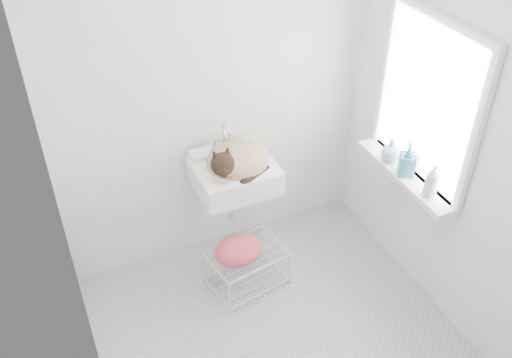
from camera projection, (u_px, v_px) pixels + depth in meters
name	position (u px, v px, depth m)	size (l,w,h in m)	color
floor	(276.00, 331.00, 3.74)	(2.20, 2.00, 0.02)	#A6ACB5
back_wall	(213.00, 95.00, 3.72)	(2.20, 0.02, 2.50)	white
right_wall	(449.00, 132.00, 3.35)	(0.02, 2.00, 2.50)	white
left_wall	(67.00, 238.00, 2.63)	(0.02, 2.00, 2.50)	white
window_glass	(428.00, 103.00, 3.43)	(0.01, 0.80, 1.00)	white
window_frame	(426.00, 103.00, 3.43)	(0.04, 0.90, 1.10)	white
windowsill	(405.00, 175.00, 3.72)	(0.16, 0.88, 0.04)	white
sink	(234.00, 165.00, 3.78)	(0.53, 0.46, 0.21)	white
faucet	(223.00, 133.00, 3.82)	(0.19, 0.14, 0.19)	silver
cat	(237.00, 161.00, 3.74)	(0.50, 0.44, 0.29)	tan
wire_rack	(246.00, 268.00, 3.99)	(0.50, 0.35, 0.30)	silver
towel	(239.00, 255.00, 3.84)	(0.34, 0.24, 0.14)	#C8721B
bottle_a	(429.00, 195.00, 3.52)	(0.07, 0.07, 0.19)	silver
bottle_b	(405.00, 174.00, 3.69)	(0.10, 0.10, 0.22)	#286578
bottle_c	(389.00, 160.00, 3.82)	(0.13, 0.13, 0.16)	silver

